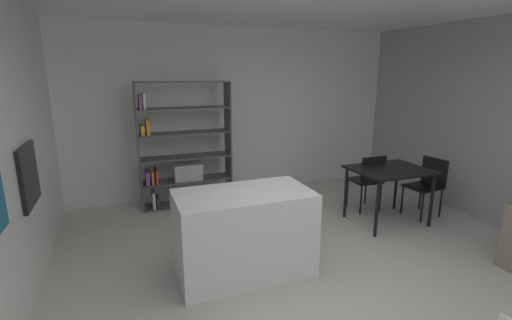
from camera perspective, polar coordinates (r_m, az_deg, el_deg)
The scene contains 8 objects.
ground_plane at distance 3.93m, azimuth 7.71°, elevation -18.75°, with size 8.93×8.93×0.00m, color beige.
back_partition at distance 6.28m, azimuth -5.53°, elevation 7.43°, with size 6.50×0.06×2.83m, color silver.
built_in_oven at distance 4.10m, azimuth -32.21°, elevation -2.05°, with size 0.06×0.61×0.59m.
kitchen_island at distance 3.88m, azimuth -1.91°, elevation -11.44°, with size 1.40×0.76×0.91m, color silver.
open_bookshelf at distance 5.81m, azimuth -11.81°, elevation 1.15°, with size 1.43×0.37×1.96m.
dining_table at distance 5.39m, azimuth 20.26°, elevation -2.20°, with size 1.04×0.82×0.79m.
dining_chair_far at distance 5.76m, azimuth 17.30°, elevation -2.69°, with size 0.42×0.43×0.89m.
dining_chair_window_side at distance 5.94m, azimuth 25.43°, elevation -3.09°, with size 0.50×0.46×0.86m.
Camera 1 is at (-1.62, -2.90, 2.11)m, focal length 25.39 mm.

